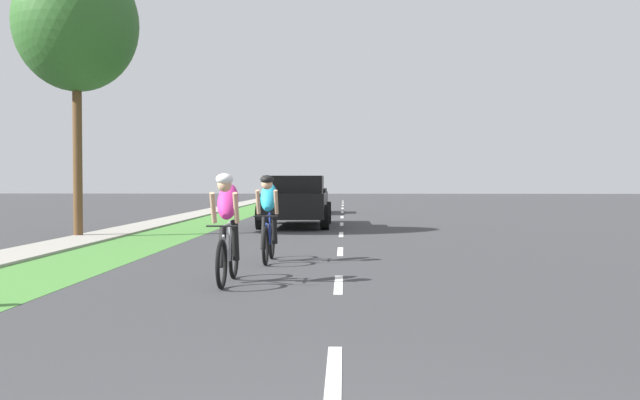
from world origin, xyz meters
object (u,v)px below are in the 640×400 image
Objects in this scene: pickup_black at (296,201)px; sedan_dark_green at (297,196)px; cyclist_lead at (227,227)px; street_tree_near at (76,25)px; cyclist_trailing at (268,218)px.

sedan_dark_green is at bearing 93.53° from pickup_black.
cyclist_lead is at bearing -90.46° from pickup_black.
pickup_black is 0.69× the size of street_tree_near.
cyclist_trailing is 19.39m from sedan_dark_green.
cyclist_lead is at bearing -96.27° from cyclist_trailing.
pickup_black is 9.37m from sedan_dark_green.
cyclist_lead is at bearing -88.77° from sedan_dark_green.
sedan_dark_green is at bearing 91.23° from cyclist_lead.
cyclist_trailing is 0.40× the size of sedan_dark_green.
cyclist_lead is 12.72m from pickup_black.
pickup_black reaches higher than cyclist_lead.
street_tree_near is (-5.33, 8.24, 4.75)m from cyclist_lead.
pickup_black is at bearing 39.55° from street_tree_near.
street_tree_near is (-4.85, -13.84, 4.79)m from sedan_dark_green.
street_tree_near is at bearing 122.90° from cyclist_lead.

